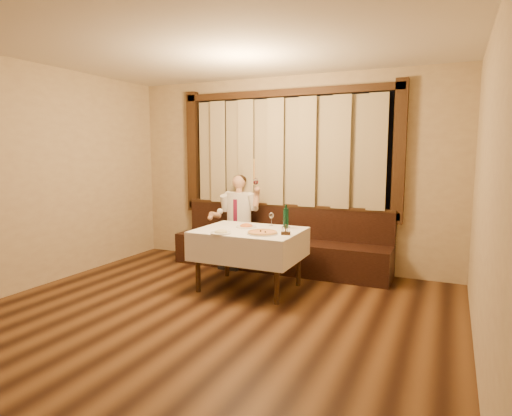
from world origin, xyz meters
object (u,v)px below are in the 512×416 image
at_px(pizza, 262,233).
at_px(green_bottle, 286,218).
at_px(pasta_cream, 221,231).
at_px(cruet_caddy, 286,231).
at_px(pasta_red, 246,225).
at_px(seated_man, 237,213).
at_px(dining_table, 249,238).
at_px(banquette, 279,248).

relative_size(pizza, green_bottle, 1.16).
bearing_deg(pasta_cream, cruet_caddy, 19.25).
distance_m(pasta_red, pasta_cream, 0.50).
bearing_deg(seated_man, pasta_red, -56.22).
xyz_separation_m(dining_table, pasta_cream, (-0.19, -0.38, 0.14)).
distance_m(dining_table, green_bottle, 0.52).
distance_m(cruet_caddy, seated_man, 1.59).
relative_size(banquette, seated_man, 2.35).
relative_size(pizza, pasta_cream, 1.47).
bearing_deg(seated_man, pizza, -51.11).
xyz_separation_m(banquette, pizza, (0.26, -1.21, 0.46)).
relative_size(dining_table, pasta_cream, 5.11).
distance_m(banquette, dining_table, 1.08).
relative_size(dining_table, cruet_caddy, 10.67).
height_order(pasta_cream, green_bottle, green_bottle).
xyz_separation_m(pizza, seated_man, (-0.91, 1.13, 0.03)).
height_order(pasta_cream, cruet_caddy, cruet_caddy).
xyz_separation_m(banquette, dining_table, (0.00, -1.02, 0.34)).
xyz_separation_m(green_bottle, cruet_caddy, (0.15, -0.39, -0.09)).
bearing_deg(pasta_cream, banquette, 82.35).
distance_m(banquette, pizza, 1.33).
height_order(dining_table, cruet_caddy, cruet_caddy).
height_order(pizza, pasta_red, pasta_red).
xyz_separation_m(pasta_cream, green_bottle, (0.57, 0.64, 0.10)).
bearing_deg(banquette, green_bottle, -63.31).
bearing_deg(cruet_caddy, green_bottle, 92.41).
height_order(banquette, seated_man, seated_man).
height_order(pizza, seated_man, seated_man).
relative_size(banquette, cruet_caddy, 26.88).
relative_size(pizza, seated_man, 0.27).
xyz_separation_m(banquette, seated_man, (-0.65, -0.09, 0.49)).
distance_m(green_bottle, seated_man, 1.24).
bearing_deg(seated_man, cruet_caddy, -42.12).
bearing_deg(banquette, pasta_red, -95.95).
bearing_deg(seated_man, dining_table, -55.32).
bearing_deg(banquette, pasta_cream, -97.65).
height_order(green_bottle, seated_man, seated_man).
relative_size(green_bottle, seated_man, 0.23).
bearing_deg(cruet_caddy, pizza, 174.93).
bearing_deg(pasta_cream, green_bottle, 48.18).
distance_m(pasta_cream, cruet_caddy, 0.76).
relative_size(dining_table, pasta_red, 4.85).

